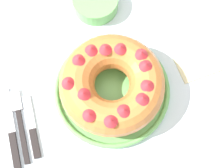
# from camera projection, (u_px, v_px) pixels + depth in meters

# --- Properties ---
(ground_plane) EXTENTS (8.00, 8.00, 0.00)m
(ground_plane) POSITION_uv_depth(u_px,v_px,m) (119.00, 137.00, 1.48)
(ground_plane) COLOR #4C4742
(dining_table) EXTENTS (1.18, 1.03, 0.74)m
(dining_table) POSITION_uv_depth(u_px,v_px,m) (124.00, 105.00, 0.87)
(dining_table) COLOR silver
(dining_table) RESTS_ON ground_plane
(serving_dish) EXTENTS (0.29, 0.29, 0.02)m
(serving_dish) POSITION_uv_depth(u_px,v_px,m) (112.00, 90.00, 0.77)
(serving_dish) COLOR #6BB760
(serving_dish) RESTS_ON dining_table
(bundt_cake) EXTENTS (0.25, 0.25, 0.10)m
(bundt_cake) POSITION_uv_depth(u_px,v_px,m) (112.00, 84.00, 0.72)
(bundt_cake) COLOR #C67538
(bundt_cake) RESTS_ON serving_dish
(fork) EXTENTS (0.02, 0.18, 0.01)m
(fork) POSITION_uv_depth(u_px,v_px,m) (20.00, 120.00, 0.75)
(fork) COLOR black
(fork) RESTS_ON dining_table
(serving_knife) EXTENTS (0.02, 0.21, 0.01)m
(serving_knife) POSITION_uv_depth(u_px,v_px,m) (12.00, 134.00, 0.74)
(serving_knife) COLOR black
(serving_knife) RESTS_ON dining_table
(cake_knife) EXTENTS (0.02, 0.16, 0.01)m
(cake_knife) POSITION_uv_depth(u_px,v_px,m) (33.00, 130.00, 0.75)
(cake_knife) COLOR black
(cake_knife) RESTS_ON dining_table
(side_bowl) EXTENTS (0.12, 0.12, 0.04)m
(side_bowl) POSITION_uv_depth(u_px,v_px,m) (95.00, 2.00, 0.83)
(side_bowl) COLOR #6BB760
(side_bowl) RESTS_ON dining_table
(napkin) EXTENTS (0.13, 0.10, 0.00)m
(napkin) POSITION_uv_depth(u_px,v_px,m) (200.00, 61.00, 0.80)
(napkin) COLOR beige
(napkin) RESTS_ON dining_table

